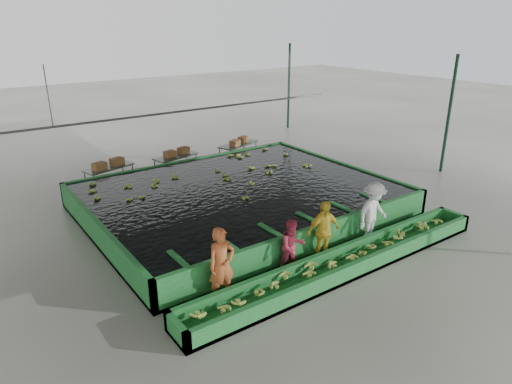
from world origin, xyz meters
TOP-DOWN VIEW (x-y plane):
  - ground at (0.00, 0.00)m, footprint 80.00×80.00m
  - shed_roof at (0.00, 0.00)m, footprint 20.00×22.00m
  - shed_posts at (0.00, 0.00)m, footprint 20.00×22.00m
  - flotation_tank at (0.00, 1.50)m, footprint 10.00×8.00m
  - tank_water at (0.00, 1.50)m, footprint 9.70×7.70m
  - sorting_trough at (0.00, -3.60)m, footprint 10.00×1.00m
  - cableway_rail at (0.00, 5.00)m, footprint 0.08×0.08m
  - rail_hanger_left at (-5.00, 5.00)m, footprint 0.04×0.04m
  - rail_hanger_right at (5.00, 5.00)m, footprint 0.04×0.04m
  - worker_a at (-3.34, -2.80)m, footprint 0.70×0.47m
  - worker_b at (-1.19, -2.80)m, footprint 0.82×0.68m
  - worker_c at (-0.09, -2.80)m, footprint 1.09×0.58m
  - worker_d at (1.92, -2.80)m, footprint 1.28×0.81m
  - packing_table_left at (-2.92, 6.43)m, footprint 2.06×1.25m
  - packing_table_mid at (-0.07, 6.32)m, footprint 2.06×1.23m
  - packing_table_right at (3.08, 6.25)m, footprint 2.22×1.47m
  - box_stack_left at (-2.94, 6.36)m, footprint 1.35×0.71m
  - box_stack_mid at (0.01, 6.34)m, footprint 1.27×0.63m
  - box_stack_right at (3.08, 6.16)m, footprint 1.25×0.86m
  - floating_bananas at (0.00, 2.30)m, footprint 8.49×5.79m
  - trough_bananas at (0.00, -3.60)m, footprint 9.66×0.64m

SIDE VIEW (x-z plane):
  - ground at x=0.00m, z-range 0.00..0.00m
  - sorting_trough at x=0.00m, z-range 0.00..0.50m
  - trough_bananas at x=0.00m, z-range 0.34..0.46m
  - packing_table_left at x=-2.92m, z-range 0.00..0.87m
  - packing_table_mid at x=-0.07m, z-range 0.00..0.88m
  - flotation_tank at x=0.00m, z-range 0.00..0.90m
  - packing_table_right at x=3.08m, z-range 0.00..0.94m
  - worker_b at x=-1.19m, z-range 0.00..1.51m
  - tank_water at x=0.00m, z-range 0.85..0.85m
  - floating_bananas at x=0.00m, z-range 0.79..0.91m
  - box_stack_left at x=-2.94m, z-range 0.73..1.02m
  - box_stack_mid at x=0.01m, z-range 0.75..1.01m
  - worker_c at x=-0.09m, z-range 0.00..1.77m
  - worker_a at x=-3.34m, z-range 0.00..1.87m
  - box_stack_right at x=3.08m, z-range 0.81..1.07m
  - worker_d at x=1.92m, z-range 0.00..1.88m
  - shed_posts at x=0.00m, z-range 0.00..5.00m
  - cableway_rail at x=0.00m, z-range -4.00..10.00m
  - rail_hanger_left at x=-5.00m, z-range 3.00..5.00m
  - rail_hanger_right at x=5.00m, z-range 3.00..5.00m
  - shed_roof at x=0.00m, z-range 4.98..5.02m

